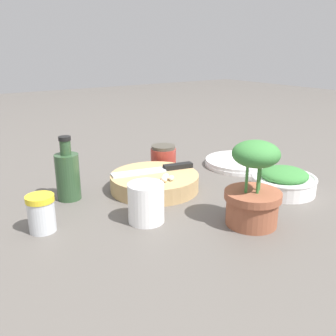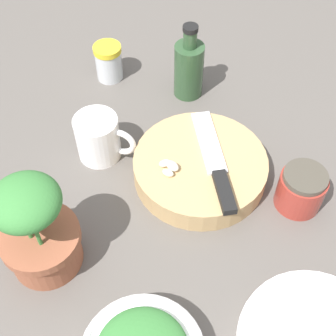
# 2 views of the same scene
# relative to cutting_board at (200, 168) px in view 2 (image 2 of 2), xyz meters

# --- Properties ---
(ground_plane) EXTENTS (5.00, 5.00, 0.00)m
(ground_plane) POSITION_rel_cutting_board_xyz_m (-0.02, 0.09, -0.02)
(ground_plane) COLOR #56514C
(cutting_board) EXTENTS (0.23, 0.23, 0.04)m
(cutting_board) POSITION_rel_cutting_board_xyz_m (0.00, 0.00, 0.00)
(cutting_board) COLOR tan
(cutting_board) RESTS_ON ground_plane
(chef_knife) EXTENTS (0.22, 0.08, 0.01)m
(chef_knife) POSITION_rel_cutting_board_xyz_m (-0.02, -0.02, 0.03)
(chef_knife) COLOR black
(chef_knife) RESTS_ON cutting_board
(garlic_cloves) EXTENTS (0.04, 0.03, 0.02)m
(garlic_cloves) POSITION_rel_cutting_board_xyz_m (0.00, 0.06, 0.03)
(garlic_cloves) COLOR #F4DFC9
(garlic_cloves) RESTS_ON cutting_board
(spice_jar) EXTENTS (0.06, 0.06, 0.08)m
(spice_jar) POSITION_rel_cutting_board_xyz_m (0.31, 0.06, 0.02)
(spice_jar) COLOR silver
(spice_jar) RESTS_ON ground_plane
(coffee_mug) EXTENTS (0.09, 0.10, 0.09)m
(coffee_mug) POSITION_rel_cutting_board_xyz_m (0.11, 0.14, 0.02)
(coffee_mug) COLOR white
(coffee_mug) RESTS_ON ground_plane
(honey_jar) EXTENTS (0.08, 0.08, 0.07)m
(honey_jar) POSITION_rel_cutting_board_xyz_m (-0.11, -0.13, 0.02)
(honey_jar) COLOR #9E3328
(honey_jar) RESTS_ON ground_plane
(oil_bottle) EXTENTS (0.06, 0.06, 0.16)m
(oil_bottle) POSITION_rel_cutting_board_xyz_m (0.21, -0.07, 0.04)
(oil_bottle) COLOR #2D4C2D
(oil_bottle) RESTS_ON ground_plane
(potted_herb) EXTENTS (0.12, 0.12, 0.18)m
(potted_herb) POSITION_rel_cutting_board_xyz_m (-0.06, 0.28, 0.06)
(potted_herb) COLOR #935138
(potted_herb) RESTS_ON ground_plane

